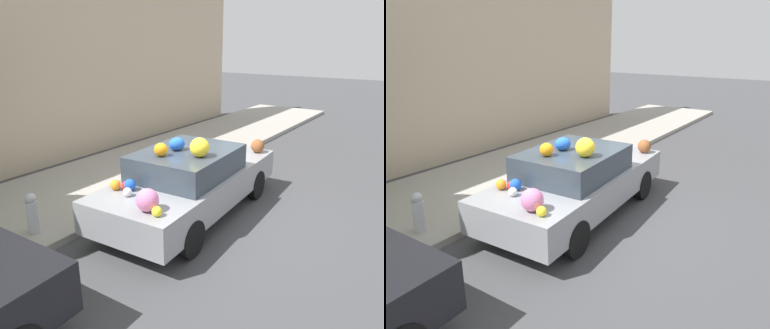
% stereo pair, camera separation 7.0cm
% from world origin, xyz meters
% --- Properties ---
extents(ground_plane, '(60.00, 60.00, 0.00)m').
position_xyz_m(ground_plane, '(0.00, 0.00, 0.00)').
color(ground_plane, '#424244').
extents(sidewalk_curb, '(24.00, 3.20, 0.13)m').
position_xyz_m(sidewalk_curb, '(0.00, 2.70, 0.07)').
color(sidewalk_curb, '#9E998E').
rests_on(sidewalk_curb, ground).
extents(building_facade, '(18.00, 1.20, 6.42)m').
position_xyz_m(building_facade, '(-0.11, 4.93, 3.17)').
color(building_facade, '#C6B293').
rests_on(building_facade, ground).
extents(fire_hydrant, '(0.20, 0.20, 0.70)m').
position_xyz_m(fire_hydrant, '(-2.33, 1.66, 0.48)').
color(fire_hydrant, '#B2B2B7').
rests_on(fire_hydrant, sidewalk_curb).
extents(art_car, '(4.36, 1.98, 1.64)m').
position_xyz_m(art_car, '(-0.05, 0.07, 0.70)').
color(art_car, gray).
rests_on(art_car, ground).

